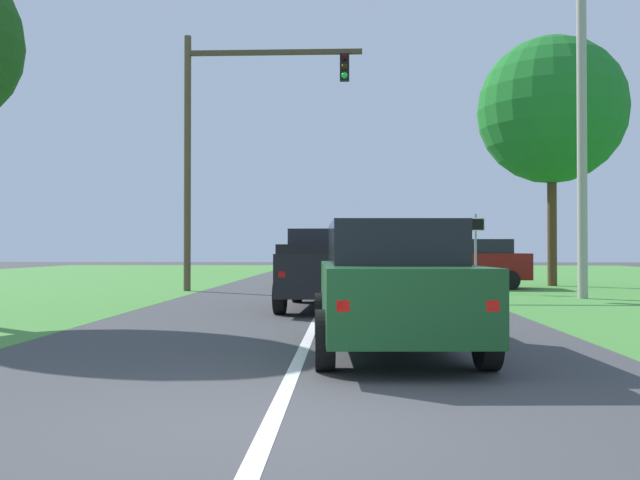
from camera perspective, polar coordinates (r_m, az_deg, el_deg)
name	(u,v)px	position (r m, az deg, el deg)	size (l,w,h in m)	color
ground_plane	(320,311)	(15.66, 0.01, -6.02)	(120.00, 120.00, 0.00)	#424244
lane_centre_stripe	(255,460)	(4.84, -5.46, -17.89)	(0.16, 38.20, 0.01)	white
red_suv_near	(391,282)	(9.62, 5.98, -3.56)	(2.32, 4.91, 1.81)	#194C23
pickup_truck_lead	(330,267)	(16.43, 0.82, -2.31)	(2.39, 5.59, 1.90)	black
traffic_light	(227,127)	(23.79, -7.77, 9.36)	(6.12, 0.40, 8.78)	brown
keep_moving_sign	(476,242)	(22.81, 12.93, -0.19)	(0.60, 0.09, 2.60)	gray
oak_tree_right	(552,111)	(28.49, 18.86, 10.24)	(5.72, 5.72, 9.73)	#4C351E
crossing_suv_far	(469,262)	(25.38, 12.42, -1.86)	(4.28, 2.14, 1.79)	maroon
utility_pole_right	(582,125)	(21.39, 21.13, 8.99)	(0.28, 0.28, 10.08)	#9E998E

